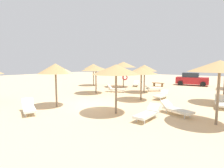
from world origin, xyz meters
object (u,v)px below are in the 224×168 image
(parasol_1, at_px, (55,69))
(parked_car, at_px, (192,79))
(lounger_6, at_px, (116,89))
(parasol_7, at_px, (123,65))
(lounger_5, at_px, (153,88))
(parasol_6, at_px, (96,68))
(bench_0, at_px, (158,84))
(parasol_2, at_px, (220,66))
(lounger_1, at_px, (29,108))
(lounger_3, at_px, (161,95))
(parasol_3, at_px, (141,71))
(parasol_5, at_px, (144,68))
(parasol_8, at_px, (93,67))
(lounger_4, at_px, (148,113))
(lounger_7, at_px, (136,84))
(lounger_2, at_px, (176,109))
(parasol_4, at_px, (116,70))
(lounger_0, at_px, (221,103))

(parasol_1, height_order, parked_car, parasol_1)
(lounger_6, bearing_deg, parasol_7, 108.75)
(lounger_5, relative_size, parked_car, 0.46)
(parasol_6, distance_m, bench_0, 9.44)
(parasol_2, xyz_separation_m, lounger_5, (-6.20, 8.38, -2.42))
(lounger_1, bearing_deg, parasol_2, 22.10)
(parasol_7, bearing_deg, lounger_6, -71.25)
(lounger_1, relative_size, parked_car, 0.48)
(lounger_3, bearing_deg, lounger_1, -120.88)
(parasol_3, bearing_deg, parasol_1, -127.01)
(parasol_1, distance_m, lounger_5, 10.82)
(parasol_5, bearing_deg, parasol_8, 167.87)
(lounger_1, bearing_deg, lounger_3, 59.12)
(lounger_3, height_order, lounger_4, lounger_4)
(lounger_3, distance_m, lounger_4, 5.85)
(lounger_7, bearing_deg, parked_car, 40.93)
(parasol_1, bearing_deg, bench_0, 81.73)
(parasol_1, relative_size, parasol_5, 1.04)
(lounger_2, height_order, lounger_5, lounger_2)
(parasol_4, relative_size, parasol_7, 0.90)
(lounger_4, xyz_separation_m, parked_car, (-0.71, 17.20, 0.51))
(lounger_0, bearing_deg, lounger_4, -121.47)
(parasol_8, bearing_deg, parasol_7, 10.67)
(parasol_7, bearing_deg, lounger_0, -27.67)
(parasol_3, distance_m, parasol_8, 10.81)
(parasol_3, height_order, bench_0, parasol_3)
(parasol_8, relative_size, bench_0, 1.88)
(parasol_1, xyz_separation_m, parasol_7, (-1.36, 11.31, 0.24))
(lounger_4, bearing_deg, parasol_8, 140.14)
(parasol_1, xyz_separation_m, parasol_3, (3.83, 5.08, -0.22))
(parasol_7, height_order, lounger_4, parasol_7)
(parked_car, bearing_deg, lounger_2, -83.78)
(lounger_1, height_order, lounger_3, lounger_1)
(parasol_4, xyz_separation_m, parasol_6, (-5.38, 4.87, -0.08))
(lounger_7, bearing_deg, parasol_2, -49.52)
(parasol_5, bearing_deg, lounger_2, -53.84)
(lounger_4, distance_m, bench_0, 14.08)
(parasol_4, distance_m, parasol_5, 8.19)
(bench_0, bearing_deg, parasol_1, -98.27)
(lounger_1, bearing_deg, parasol_8, 113.60)
(lounger_6, distance_m, lounger_7, 5.47)
(parasol_8, relative_size, lounger_0, 1.50)
(parked_car, bearing_deg, parasol_7, -135.45)
(parasol_7, distance_m, lounger_3, 8.32)
(bench_0, bearing_deg, lounger_0, -50.06)
(parasol_1, bearing_deg, lounger_5, 73.94)
(parasol_7, relative_size, lounger_2, 1.58)
(parasol_2, xyz_separation_m, parked_car, (-3.69, 16.20, -1.91))
(parasol_4, relative_size, lounger_3, 1.45)
(parasol_1, height_order, lounger_1, parasol_1)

